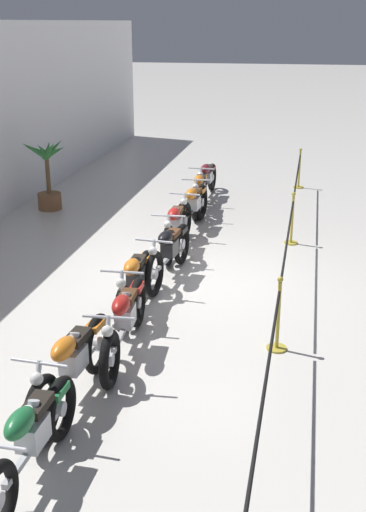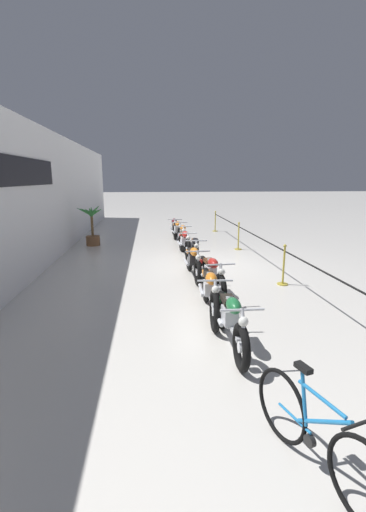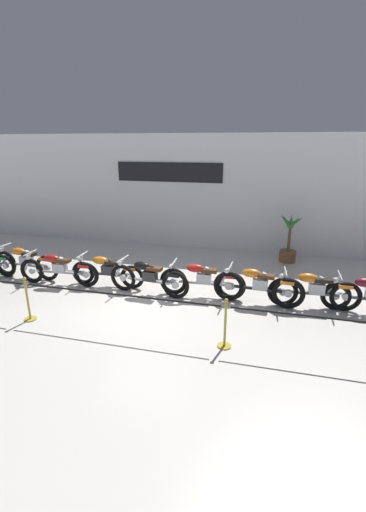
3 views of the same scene
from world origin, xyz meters
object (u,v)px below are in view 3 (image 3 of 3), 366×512
Objects in this scene: motorcycle_orange_1 at (25,262)px; stanchion_mid_right at (225,331)px; motorcycle_black_4 at (148,277)px; potted_palm_left_of_row at (289,239)px; stanchion_far_left at (49,292)px; stanchion_mid_left at (29,305)px; motorcycle_orange_3 at (107,271)px; motorcycle_red_2 at (58,269)px; motorcycle_orange_6 at (258,286)px; motorcycle_red_5 at (202,280)px; motorcycle_orange_7 at (314,290)px.

motorcycle_orange_1 is 2.16× the size of stanchion_mid_right.
potted_palm_left_of_row is (3.70, 3.71, 0.30)m from motorcycle_black_4.
stanchion_far_left is 13.38× the size of stanchion_mid_left.
motorcycle_orange_3 is 0.15× the size of stanchion_far_left.
stanchion_mid_left is (0.52, -1.97, -0.11)m from motorcycle_red_2.
stanchion_mid_right is at bearing 0.00° from stanchion_far_left.
stanchion_mid_left is at bearing -135.93° from potted_palm_left_of_row.
stanchion_mid_left reaches higher than motorcycle_orange_6.
motorcycle_orange_1 is 1.30m from motorcycle_red_2.
motorcycle_red_5 is (5.38, -0.05, -0.01)m from motorcycle_orange_1.
stanchion_mid_left is (-3.59, -2.17, -0.11)m from motorcycle_red_5.
motorcycle_orange_3 is 6.11m from potted_palm_left_of_row.
motorcycle_orange_3 is 2.38m from stanchion_mid_left.
stanchion_mid_right is at bearing -67.50° from motorcycle_red_5.
motorcycle_orange_1 is 1.05× the size of motorcycle_orange_3.
motorcycle_orange_3 is 0.96× the size of motorcycle_orange_6.
motorcycle_black_4 is at bearing 139.32° from stanchion_mid_right.
motorcycle_red_2 is 1.11× the size of motorcycle_orange_3.
stanchion_far_left is at bearing -154.78° from motorcycle_orange_6.
potted_palm_left_of_row is 1.62× the size of stanchion_mid_left.
motorcycle_red_2 is 4.11m from motorcycle_red_5.
stanchion_far_left and stanchion_mid_left have the same top height.
stanchion_mid_left is at bearing -75.30° from motorcycle_red_2.
motorcycle_black_4 is 5.25m from potted_palm_left_of_row.
stanchion_mid_left and stanchion_mid_right have the same top height.
stanchion_far_left is at bearing -97.10° from motorcycle_orange_3.
motorcycle_red_2 is 5.38m from stanchion_mid_right.
motorcycle_orange_1 is 8.14m from motorcycle_orange_7.
motorcycle_black_4 is 1.03× the size of motorcycle_orange_7.
motorcycle_red_5 is 1.03× the size of motorcycle_orange_7.
motorcycle_orange_1 reaches higher than motorcycle_orange_3.
motorcycle_orange_3 is 2.06× the size of stanchion_mid_right.
stanchion_mid_right is at bearing -19.50° from motorcycle_orange_1.
stanchion_mid_left reaches higher than motorcycle_black_4.
potted_palm_left_of_row is (0.86, 3.61, 0.30)m from motorcycle_orange_6.
motorcycle_orange_7 is at bearing -0.24° from motorcycle_orange_1.
motorcycle_orange_7 is (1.33, 0.10, -0.01)m from motorcycle_orange_6.
stanchion_mid_right is at bearing -103.77° from potted_palm_left_of_row.
motorcycle_red_2 is 7.41m from potted_palm_left_of_row.
motorcycle_black_4 is at bearing -177.91° from motorcycle_orange_6.
stanchion_mid_right reaches higher than motorcycle_orange_3.
stanchion_far_left and stanchion_mid_right have the same top height.
motorcycle_orange_3 is 1.33m from motorcycle_black_4.
stanchion_far_left reaches higher than motorcycle_black_4.
motorcycle_orange_3 is at bearing 179.74° from motorcycle_orange_7.
motorcycle_orange_1 is at bearing 179.82° from motorcycle_orange_3.
stanchion_mid_right is (3.62, -2.21, -0.10)m from motorcycle_orange_3.
motorcycle_orange_6 is (4.16, -0.13, 0.03)m from motorcycle_orange_3.
stanchion_mid_right is (-1.87, -2.19, -0.12)m from motorcycle_orange_7.
motorcycle_black_4 is 1.33× the size of potted_palm_left_of_row.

